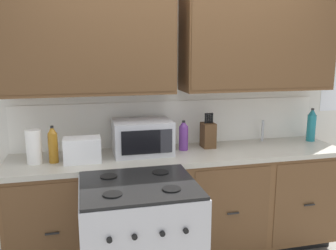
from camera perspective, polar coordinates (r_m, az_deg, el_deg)
The scene contains 11 objects.
wall_unit at distance 3.11m, azimuth 1.29°, elevation 9.79°, with size 4.00×0.40×2.54m.
counter_run at distance 3.19m, azimuth 2.13°, elevation -12.33°, with size 2.83×0.64×0.94m.
stove_range at distance 2.56m, azimuth -4.51°, elevation -19.10°, with size 0.76×0.68×0.95m.
microwave at distance 2.99m, azimuth -4.13°, elevation -1.91°, with size 0.48×0.37×0.28m.
toaster at distance 2.84m, azimuth -13.49°, elevation -3.86°, with size 0.28×0.18×0.19m.
knife_block at distance 3.19m, azimuth 6.39°, elevation -1.53°, with size 0.11×0.14×0.31m.
sink_faucet at distance 3.52m, azimuth 14.81°, elevation -0.88°, with size 0.02×0.02×0.20m, color #B2B5BA.
paper_towel_roll at distance 2.90m, azimuth -20.55°, elevation -3.24°, with size 0.12×0.12×0.26m, color white.
bottle_violet at distance 3.08m, azimuth 2.49°, elevation -1.70°, with size 0.08×0.08×0.26m.
bottle_amber at distance 2.87m, azimuth -17.83°, elevation -3.01°, with size 0.07×0.07×0.29m.
bottle_teal at distance 3.65m, azimuth 21.85°, elevation -0.02°, with size 0.08×0.08×0.31m.
Camera 1 is at (-0.79, -2.50, 1.77)m, focal length 38.31 mm.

